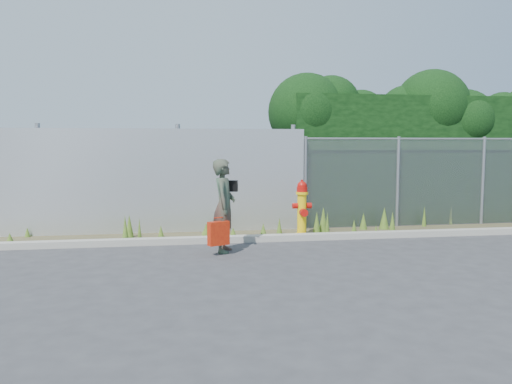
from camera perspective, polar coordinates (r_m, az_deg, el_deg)
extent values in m
plane|color=#353537|center=(8.00, 3.74, -8.06)|extent=(80.00, 80.00, 0.00)
cube|color=gray|center=(9.71, 1.38, -5.28)|extent=(16.00, 0.22, 0.12)
cube|color=#453E27|center=(10.31, 0.77, -4.97)|extent=(16.00, 1.20, 0.01)
cone|color=#3E611D|center=(10.10, -10.81, -4.55)|extent=(0.13, 0.13, 0.26)
cone|color=#3E611D|center=(10.27, -14.26, -3.87)|extent=(0.17, 0.17, 0.47)
cone|color=#3E611D|center=(10.69, 13.55, -4.26)|extent=(0.09, 0.09, 0.19)
cone|color=#3E611D|center=(10.36, -5.68, -4.33)|extent=(0.21, 0.21, 0.23)
cone|color=#3E611D|center=(11.03, -24.67, -4.27)|extent=(0.12, 0.12, 0.21)
cone|color=#3E611D|center=(10.91, 15.32, -3.41)|extent=(0.14, 0.14, 0.45)
cone|color=#3E611D|center=(10.02, -5.73, -4.44)|extent=(0.19, 0.19, 0.30)
cone|color=#3E611D|center=(10.30, -26.30, -4.91)|extent=(0.18, 0.18, 0.24)
cone|color=#3E611D|center=(10.28, 2.68, -4.01)|extent=(0.13, 0.13, 0.36)
cone|color=#3E611D|center=(10.41, 6.96, -3.60)|extent=(0.17, 0.17, 0.48)
cone|color=#3E611D|center=(10.42, 8.15, -3.63)|extent=(0.10, 0.10, 0.47)
cone|color=#3E611D|center=(10.54, -3.74, -3.47)|extent=(0.16, 0.16, 0.47)
cone|color=#3E611D|center=(9.90, 0.84, -4.52)|extent=(0.17, 0.17, 0.31)
cone|color=#3E611D|center=(10.56, -4.19, -4.02)|extent=(0.16, 0.16, 0.27)
cone|color=#3E611D|center=(12.46, 21.38, -2.49)|extent=(0.08, 0.08, 0.46)
cone|color=#3E611D|center=(10.65, 7.70, -3.22)|extent=(0.20, 0.20, 0.54)
cone|color=#3E611D|center=(9.89, -2.63, -4.78)|extent=(0.18, 0.18, 0.22)
cone|color=#3E611D|center=(11.16, 12.17, -3.35)|extent=(0.17, 0.17, 0.37)
cone|color=#3E611D|center=(9.83, -13.17, -4.29)|extent=(0.09, 0.09, 0.46)
cone|color=#3E611D|center=(10.88, 11.14, -3.85)|extent=(0.10, 0.10, 0.26)
cone|color=#3E611D|center=(11.31, 14.44, -2.99)|extent=(0.22, 0.22, 0.48)
cone|color=#3E611D|center=(11.91, 18.67, -2.72)|extent=(0.10, 0.10, 0.47)
cone|color=#3E611D|center=(9.76, -14.72, -4.18)|extent=(0.14, 0.14, 0.53)
cube|color=#B5B8BC|center=(10.72, -17.17, 1.09)|extent=(8.50, 0.08, 2.20)
cylinder|color=gray|center=(11.08, -23.50, 1.28)|extent=(0.10, 0.10, 2.30)
cylinder|color=gray|center=(10.73, -8.87, 1.54)|extent=(0.10, 0.10, 2.30)
cylinder|color=gray|center=(11.03, 4.24, 1.69)|extent=(0.10, 0.10, 2.30)
cube|color=gray|center=(12.19, 20.36, 1.02)|extent=(6.50, 0.03, 2.00)
cylinder|color=gray|center=(12.16, 20.52, 5.72)|extent=(6.50, 0.04, 0.04)
cylinder|color=gray|center=(10.98, 5.65, 1.01)|extent=(0.07, 0.07, 2.05)
cylinder|color=gray|center=(11.71, 15.88, 1.11)|extent=(0.07, 0.07, 2.05)
cylinder|color=gray|center=(12.74, 24.49, 1.16)|extent=(0.07, 0.07, 2.05)
cube|color=black|center=(13.19, 19.44, 3.53)|extent=(7.30, 1.60, 3.00)
sphere|color=black|center=(12.04, 5.79, 9.09)|extent=(1.83, 1.83, 1.83)
sphere|color=black|center=(12.32, 8.54, 9.77)|extent=(1.42, 1.42, 1.42)
sphere|color=black|center=(12.73, 11.88, 8.58)|extent=(1.25, 1.25, 1.25)
sphere|color=black|center=(13.06, 16.80, 8.59)|extent=(1.39, 1.39, 1.39)
sphere|color=black|center=(13.17, 19.43, 9.10)|extent=(1.85, 1.85, 1.85)
sphere|color=black|center=(13.38, 22.66, 7.59)|extent=(1.50, 1.50, 1.50)
sphere|color=black|center=(14.11, 26.30, 7.97)|extent=(1.11, 1.11, 1.11)
cylinder|color=yellow|center=(10.22, 5.23, -4.93)|extent=(0.29, 0.29, 0.06)
cylinder|color=yellow|center=(10.16, 5.25, -2.68)|extent=(0.18, 0.18, 0.87)
cylinder|color=yellow|center=(10.10, 5.27, -0.12)|extent=(0.25, 0.25, 0.05)
cylinder|color=#B20F0A|center=(10.10, 5.28, 0.28)|extent=(0.22, 0.22, 0.10)
sphere|color=#B20F0A|center=(10.09, 5.28, 0.69)|extent=(0.19, 0.19, 0.19)
cylinder|color=#B20F0A|center=(10.08, 5.29, 1.27)|extent=(0.05, 0.05, 0.05)
cylinder|color=#B20F0A|center=(10.10, 4.47, -1.58)|extent=(0.10, 0.11, 0.11)
cylinder|color=#B20F0A|center=(10.17, 6.05, -1.55)|extent=(0.10, 0.11, 0.11)
cylinder|color=#B20F0A|center=(10.01, 5.46, -2.36)|extent=(0.15, 0.12, 0.15)
imported|color=#116C4C|center=(8.66, -3.68, -1.57)|extent=(0.51, 0.66, 1.62)
cube|color=#9D1709|center=(8.43, -4.31, -4.73)|extent=(0.36, 0.13, 0.40)
cylinder|color=#9D1709|center=(8.39, -4.32, -2.93)|extent=(0.17, 0.02, 0.02)
cube|color=black|center=(8.79, -2.97, 0.70)|extent=(0.26, 0.11, 0.20)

